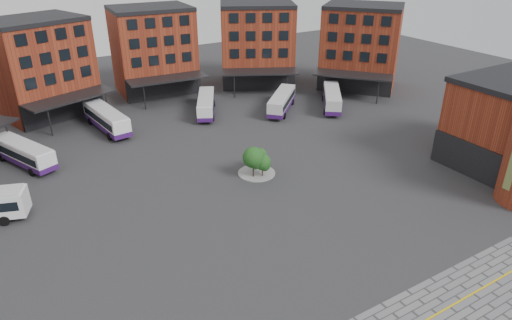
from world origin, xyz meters
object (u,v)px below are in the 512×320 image
bus_b (23,153)px  bus_f (332,98)px  bus_e (282,101)px  bus_d (206,104)px  tree_island (257,160)px  bus_c (107,119)px

bus_b → bus_f: 45.45m
bus_e → bus_f: (7.77, -2.96, 0.03)m
bus_b → bus_e: bus_e is taller
bus_b → bus_d: bearing=-13.4°
bus_f → tree_island: bearing=-111.8°
bus_b → bus_e: bearing=-24.0°
bus_b → bus_f: bus_f is taller
tree_island → bus_e: tree_island is taller
bus_d → bus_b: bearing=-142.5°
tree_island → bus_e: (14.68, 16.78, -0.42)m
tree_island → bus_d: size_ratio=0.43×
bus_e → tree_island: bearing=-85.2°
bus_e → bus_c: bearing=-147.6°
bus_c → bus_f: size_ratio=1.14×
tree_island → bus_d: (3.83, 21.86, -0.45)m
bus_c → bus_b: bearing=-160.1°
bus_b → bus_e: 37.56m
bus_b → bus_d: 27.13m
bus_b → tree_island: bearing=-60.3°
bus_c → bus_f: (33.72, -9.22, -0.09)m
bus_b → bus_c: 13.05m
bus_f → bus_c: bearing=-158.7°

